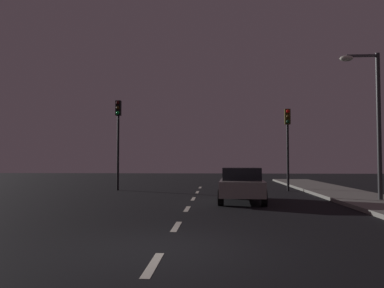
% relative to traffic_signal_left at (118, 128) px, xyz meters
% --- Properties ---
extents(ground_plane, '(80.00, 80.00, 0.00)m').
position_rel_traffic_signal_left_xyz_m(ground_plane, '(4.80, -8.16, -3.73)').
color(ground_plane, black).
extents(lane_stripe_nearest, '(0.16, 1.60, 0.01)m').
position_rel_traffic_signal_left_xyz_m(lane_stripe_nearest, '(4.80, -16.36, -3.72)').
color(lane_stripe_nearest, silver).
rests_on(lane_stripe_nearest, ground_plane).
extents(lane_stripe_second, '(0.16, 1.60, 0.01)m').
position_rel_traffic_signal_left_xyz_m(lane_stripe_second, '(4.80, -12.56, -3.72)').
color(lane_stripe_second, silver).
rests_on(lane_stripe_second, ground_plane).
extents(lane_stripe_third, '(0.16, 1.60, 0.01)m').
position_rel_traffic_signal_left_xyz_m(lane_stripe_third, '(4.80, -8.76, -3.72)').
color(lane_stripe_third, silver).
rests_on(lane_stripe_third, ground_plane).
extents(lane_stripe_fourth, '(0.16, 1.60, 0.01)m').
position_rel_traffic_signal_left_xyz_m(lane_stripe_fourth, '(4.80, -4.96, -3.72)').
color(lane_stripe_fourth, silver).
rests_on(lane_stripe_fourth, ground_plane).
extents(lane_stripe_fifth, '(0.16, 1.60, 0.01)m').
position_rel_traffic_signal_left_xyz_m(lane_stripe_fifth, '(4.80, -1.16, -3.72)').
color(lane_stripe_fifth, silver).
rests_on(lane_stripe_fifth, ground_plane).
extents(lane_stripe_sixth, '(0.16, 1.60, 0.01)m').
position_rel_traffic_signal_left_xyz_m(lane_stripe_sixth, '(4.80, 2.64, -3.72)').
color(lane_stripe_sixth, silver).
rests_on(lane_stripe_sixth, ground_plane).
extents(traffic_signal_left, '(0.32, 0.38, 5.36)m').
position_rel_traffic_signal_left_xyz_m(traffic_signal_left, '(0.00, 0.00, 0.00)').
color(traffic_signal_left, black).
rests_on(traffic_signal_left, ground_plane).
extents(traffic_signal_right, '(0.32, 0.38, 4.77)m').
position_rel_traffic_signal_left_xyz_m(traffic_signal_right, '(10.01, -0.00, -0.38)').
color(traffic_signal_right, black).
rests_on(traffic_signal_right, ground_plane).
extents(car_stopped_ahead, '(2.06, 4.42, 1.46)m').
position_rel_traffic_signal_left_xyz_m(car_stopped_ahead, '(6.93, -6.14, -2.98)').
color(car_stopped_ahead, gray).
rests_on(car_stopped_ahead, ground_plane).
extents(street_lamp_right, '(1.64, 0.36, 6.25)m').
position_rel_traffic_signal_left_xyz_m(street_lamp_right, '(12.34, -6.35, 0.08)').
color(street_lamp_right, '#2D2D30').
rests_on(street_lamp_right, ground_plane).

